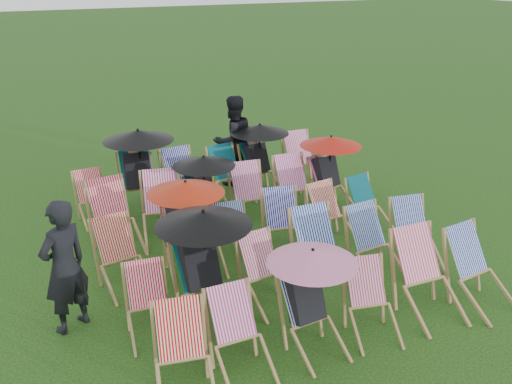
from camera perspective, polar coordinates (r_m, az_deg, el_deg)
name	(u,v)px	position (r m, az deg, el deg)	size (l,w,h in m)	color
ground	(261,257)	(8.59, 0.53, -6.55)	(100.00, 100.00, 0.00)	black
deckchair_0	(184,357)	(5.97, -7.24, -16.06)	(0.73, 0.91, 0.90)	#997647
deckchair_1	(241,337)	(6.20, -1.53, -14.31)	(0.59, 0.82, 0.88)	#997647
deckchair_2	(313,300)	(6.45, 5.70, -10.70)	(1.02, 1.08, 1.21)	#997647
deckchair_3	(372,303)	(6.90, 11.56, -10.79)	(0.70, 0.87, 0.85)	#997647
deckchair_4	(430,277)	(7.40, 16.96, -8.14)	(0.70, 0.97, 1.03)	#997647
deckchair_5	(482,270)	(7.82, 21.64, -7.31)	(0.75, 0.97, 0.97)	#997647
deckchair_6	(149,305)	(6.87, -10.61, -11.03)	(0.62, 0.80, 0.82)	#997647
deckchair_7	(205,265)	(6.92, -5.10, -7.28)	(1.17, 1.25, 1.39)	#997647
deckchair_8	(268,273)	(7.32, 1.20, -8.13)	(0.67, 0.86, 0.87)	#997647
deckchair_9	(324,252)	(7.70, 6.78, -5.99)	(0.70, 0.96, 1.03)	#997647
deckchair_10	(377,244)	(8.11, 11.99, -5.14)	(0.70, 0.92, 0.95)	#997647
deckchair_11	(417,235)	(8.54, 15.83, -4.17)	(0.74, 0.93, 0.92)	#997647
deckchair_12	(122,256)	(7.86, -13.25, -6.29)	(0.73, 0.92, 0.92)	#997647
deckchair_13	(186,225)	(8.06, -7.03, -3.31)	(1.09, 1.15, 1.30)	#997647
deckchair_14	(236,238)	(8.24, -2.01, -4.59)	(0.61, 0.81, 0.84)	#997647
deckchair_15	(285,225)	(8.53, 2.92, -3.31)	(0.77, 0.95, 0.92)	#997647
deckchair_16	(333,215)	(8.97, 7.75, -2.31)	(0.71, 0.90, 0.89)	#997647
deckchair_17	(371,206)	(9.45, 11.43, -1.38)	(0.68, 0.86, 0.85)	#997647
deckchair_18	(115,218)	(8.89, -13.93, -2.53)	(0.78, 1.01, 1.02)	#997647
deckchair_19	(163,209)	(9.08, -9.32, -1.65)	(0.85, 1.05, 1.02)	#997647
deckchair_20	(204,192)	(9.29, -5.23, 0.00)	(1.02, 1.07, 1.21)	#997647
deckchair_21	(252,196)	(9.49, -0.41, -0.43)	(0.71, 0.94, 0.97)	#997647
deckchair_22	(297,187)	(9.88, 4.09, 0.46)	(0.70, 0.93, 0.97)	#997647
deckchair_23	(331,171)	(10.14, 7.55, 2.06)	(1.08, 1.17, 1.29)	#997647
deckchair_24	(94,198)	(9.98, -15.91, -0.59)	(0.61, 0.80, 0.83)	#997647
deckchair_25	(139,170)	(10.08, -11.60, 2.18)	(1.22, 1.27, 1.44)	#997647
deckchair_26	(185,180)	(10.20, -7.07, 1.16)	(0.76, 0.99, 1.01)	#997647
deckchair_27	(231,175)	(10.47, -2.50, 1.73)	(0.76, 0.96, 0.95)	#997647
deckchair_28	(261,158)	(10.75, 0.51, 3.47)	(1.09, 1.19, 1.30)	#997647
deckchair_29	(304,160)	(11.25, 4.79, 3.21)	(0.67, 0.93, 0.98)	#997647
person_left	(64,267)	(7.02, -18.62, -7.09)	(0.61, 0.40, 1.67)	black
person_rear	(233,141)	(11.13, -2.29, 5.17)	(0.86, 0.67, 1.76)	black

